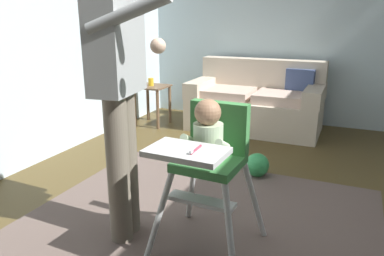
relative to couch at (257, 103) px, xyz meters
name	(u,v)px	position (x,y,z in m)	size (l,w,h in m)	color
ground	(230,229)	(0.43, -2.37, -0.38)	(5.78, 7.32, 0.10)	#4F3F1F
wall_far	(304,21)	(0.43, 0.52, 1.00)	(4.98, 0.06, 2.66)	silver
wall_left	(17,23)	(-1.69, -2.07, 1.00)	(0.06, 6.32, 2.66)	silver
area_rug	(193,229)	(0.23, -2.55, -0.33)	(2.38, 2.32, 0.01)	brown
couch	(257,103)	(0.00, 0.00, 0.00)	(1.62, 0.86, 0.86)	beige
high_chair	(209,149)	(0.39, -2.70, 0.32)	(0.63, 0.74, 0.96)	silver
adult_standing	(119,88)	(-0.16, -2.77, 0.65)	(0.56, 0.50, 1.73)	#716657
toy_ball	(257,165)	(0.40, -1.50, -0.23)	(0.21, 0.21, 0.21)	green
side_table	(152,96)	(-1.31, -0.37, 0.05)	(0.40, 0.40, 0.52)	brown
sippy_cup	(151,82)	(-1.32, -0.37, 0.24)	(0.07, 0.07, 0.10)	gold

